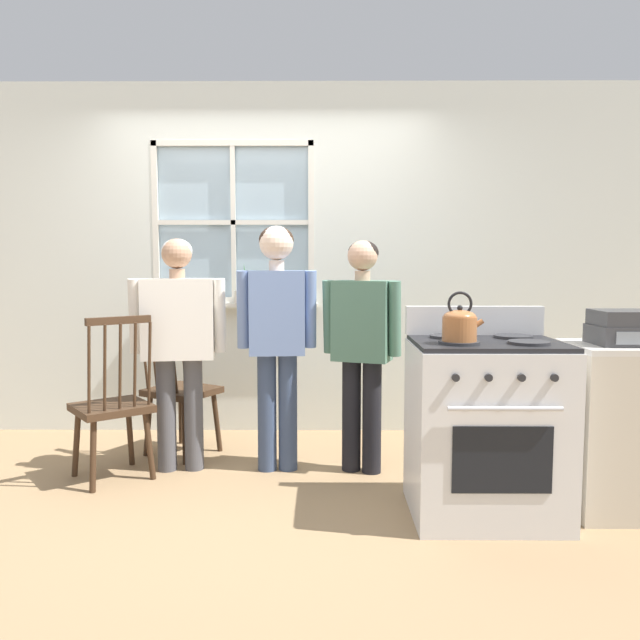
{
  "coord_description": "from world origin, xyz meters",
  "views": [
    {
      "loc": [
        0.45,
        -3.49,
        1.32
      ],
      "look_at": [
        0.42,
        0.06,
        1.0
      ],
      "focal_mm": 35.0,
      "sensor_mm": 36.0,
      "label": 1
    }
  ],
  "objects": [
    {
      "name": "person_teen_center",
      "position": [
        0.15,
        0.42,
        0.95
      ],
      "size": [
        0.5,
        0.24,
        1.56
      ],
      "rotation": [
        0.0,
        0.0,
        0.08
      ],
      "color": "#384766",
      "rests_on": "ground_plane"
    },
    {
      "name": "person_adult_right",
      "position": [
        0.69,
        0.4,
        0.87
      ],
      "size": [
        0.51,
        0.31,
        1.47
      ],
      "rotation": [
        0.0,
        0.0,
        -0.34
      ],
      "color": "black",
      "rests_on": "ground_plane"
    },
    {
      "name": "person_elderly_left",
      "position": [
        -0.47,
        0.42,
        0.89
      ],
      "size": [
        0.6,
        0.27,
        1.48
      ],
      "rotation": [
        0.0,
        0.0,
        0.13
      ],
      "color": "#4C4C51",
      "rests_on": "ground_plane"
    },
    {
      "name": "chair_near_wall",
      "position": [
        -0.55,
        0.74,
        0.45
      ],
      "size": [
        0.57,
        0.56,
        1.02
      ],
      "rotation": [
        0.0,
        0.0,
        2.61
      ],
      "color": "#3D2819",
      "rests_on": "ground_plane"
    },
    {
      "name": "stereo",
      "position": [
        2.03,
        -0.24,
        0.99
      ],
      "size": [
        0.34,
        0.29,
        0.18
      ],
      "color": "#38383A",
      "rests_on": "side_counter"
    },
    {
      "name": "side_counter",
      "position": [
        2.03,
        -0.22,
        0.45
      ],
      "size": [
        0.55,
        0.5,
        0.9
      ],
      "color": "beige",
      "rests_on": "ground_plane"
    },
    {
      "name": "chair_by_window",
      "position": [
        -0.84,
        0.24,
        0.45
      ],
      "size": [
        0.58,
        0.57,
        1.02
      ],
      "rotation": [
        0.0,
        0.0,
        -2.48
      ],
      "color": "#3D2819",
      "rests_on": "ground_plane"
    },
    {
      "name": "ground_plane",
      "position": [
        0.0,
        0.0,
        0.0
      ],
      "size": [
        16.0,
        16.0,
        0.0
      ],
      "primitive_type": "plane",
      "color": "#937551"
    },
    {
      "name": "potted_plant",
      "position": [
        -0.18,
        1.31,
        1.1
      ],
      "size": [
        0.14,
        0.14,
        0.31
      ],
      "color": "beige",
      "rests_on": "wall_back"
    },
    {
      "name": "wall_back",
      "position": [
        0.02,
        1.4,
        1.33
      ],
      "size": [
        6.4,
        0.16,
        2.7
      ],
      "color": "silver",
      "rests_on": "ground_plane"
    },
    {
      "name": "stove",
      "position": [
        1.29,
        -0.28,
        0.47
      ],
      "size": [
        0.77,
        0.68,
        1.08
      ],
      "color": "silver",
      "rests_on": "ground_plane"
    },
    {
      "name": "kettle",
      "position": [
        1.12,
        -0.41,
        1.02
      ],
      "size": [
        0.21,
        0.17,
        0.25
      ],
      "color": "#A86638",
      "rests_on": "stove"
    }
  ]
}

